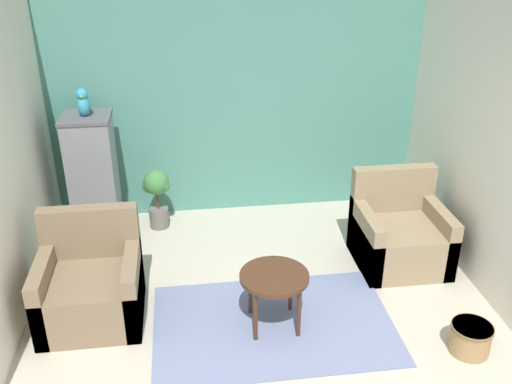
{
  "coord_description": "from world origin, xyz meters",
  "views": [
    {
      "loc": [
        -0.61,
        -2.97,
        3.2
      ],
      "look_at": [
        0.0,
        1.59,
        0.97
      ],
      "focal_mm": 40.0,
      "sensor_mm": 36.0,
      "label": 1
    }
  ],
  "objects_px": {
    "wicker_basket": "(471,337)",
    "coffee_table": "(274,280)",
    "armchair_left": "(91,287)",
    "parrot": "(83,103)",
    "armchair_right": "(399,236)",
    "birdcage": "(94,179)",
    "potted_plant": "(157,192)"
  },
  "relations": [
    {
      "from": "parrot",
      "to": "potted_plant",
      "type": "height_order",
      "value": "parrot"
    },
    {
      "from": "parrot",
      "to": "coffee_table",
      "type": "bearing_deg",
      "value": -47.63
    },
    {
      "from": "coffee_table",
      "to": "birdcage",
      "type": "bearing_deg",
      "value": 132.41
    },
    {
      "from": "birdcage",
      "to": "parrot",
      "type": "height_order",
      "value": "parrot"
    },
    {
      "from": "parrot",
      "to": "birdcage",
      "type": "bearing_deg",
      "value": -90.0
    },
    {
      "from": "potted_plant",
      "to": "parrot",
      "type": "bearing_deg",
      "value": -173.22
    },
    {
      "from": "armchair_left",
      "to": "potted_plant",
      "type": "bearing_deg",
      "value": 70.86
    },
    {
      "from": "wicker_basket",
      "to": "potted_plant",
      "type": "bearing_deg",
      "value": 136.16
    },
    {
      "from": "potted_plant",
      "to": "wicker_basket",
      "type": "xyz_separation_m",
      "value": [
        2.54,
        -2.44,
        -0.29
      ]
    },
    {
      "from": "parrot",
      "to": "armchair_right",
      "type": "bearing_deg",
      "value": -17.76
    },
    {
      "from": "armchair_left",
      "to": "birdcage",
      "type": "xyz_separation_m",
      "value": [
        -0.11,
        1.48,
        0.37
      ]
    },
    {
      "from": "parrot",
      "to": "wicker_basket",
      "type": "bearing_deg",
      "value": -36.54
    },
    {
      "from": "birdcage",
      "to": "parrot",
      "type": "bearing_deg",
      "value": 90.0
    },
    {
      "from": "coffee_table",
      "to": "armchair_left",
      "type": "relative_size",
      "value": 0.63
    },
    {
      "from": "potted_plant",
      "to": "armchair_right",
      "type": "bearing_deg",
      "value": -23.61
    },
    {
      "from": "coffee_table",
      "to": "wicker_basket",
      "type": "relative_size",
      "value": 1.73
    },
    {
      "from": "potted_plant",
      "to": "coffee_table",
      "type": "bearing_deg",
      "value": -61.89
    },
    {
      "from": "wicker_basket",
      "to": "coffee_table",
      "type": "bearing_deg",
      "value": 160.49
    },
    {
      "from": "birdcage",
      "to": "potted_plant",
      "type": "distance_m",
      "value": 0.69
    },
    {
      "from": "wicker_basket",
      "to": "parrot",
      "type": "bearing_deg",
      "value": 143.46
    },
    {
      "from": "parrot",
      "to": "potted_plant",
      "type": "bearing_deg",
      "value": 6.78
    },
    {
      "from": "coffee_table",
      "to": "potted_plant",
      "type": "relative_size",
      "value": 0.84
    },
    {
      "from": "armchair_left",
      "to": "wicker_basket",
      "type": "xyz_separation_m",
      "value": [
        3.08,
        -0.88,
        -0.16
      ]
    },
    {
      "from": "coffee_table",
      "to": "armchair_left",
      "type": "distance_m",
      "value": 1.6
    },
    {
      "from": "coffee_table",
      "to": "armchair_left",
      "type": "xyz_separation_m",
      "value": [
        -1.55,
        0.34,
        -0.16
      ]
    },
    {
      "from": "armchair_right",
      "to": "potted_plant",
      "type": "bearing_deg",
      "value": 156.39
    },
    {
      "from": "coffee_table",
      "to": "wicker_basket",
      "type": "height_order",
      "value": "coffee_table"
    },
    {
      "from": "coffee_table",
      "to": "parrot",
      "type": "bearing_deg",
      "value": 132.37
    },
    {
      "from": "birdcage",
      "to": "parrot",
      "type": "xyz_separation_m",
      "value": [
        0.0,
        0.0,
        0.84
      ]
    },
    {
      "from": "parrot",
      "to": "potted_plant",
      "type": "relative_size",
      "value": 0.42
    },
    {
      "from": "birdcage",
      "to": "wicker_basket",
      "type": "relative_size",
      "value": 4.08
    },
    {
      "from": "armchair_left",
      "to": "parrot",
      "type": "height_order",
      "value": "parrot"
    }
  ]
}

